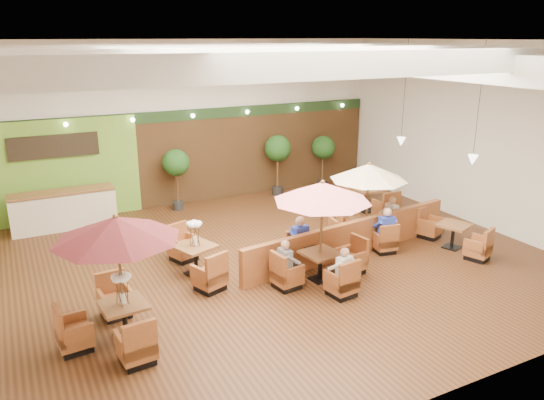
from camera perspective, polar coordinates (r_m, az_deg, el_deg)
room at (r=13.96m, az=-1.55°, el=9.13°), size 14.04×14.00×5.52m
service_counter at (r=17.15m, az=-21.49°, el=-0.99°), size 3.00×0.75×1.18m
booth_divider at (r=14.19m, az=8.61°, el=-4.12°), size 6.86×1.08×0.95m
table_0 at (r=10.19m, az=-16.51°, el=-5.32°), size 2.42×2.51×2.54m
table_1 at (r=12.26m, az=5.37°, el=-1.36°), size 2.48×2.48×2.48m
table_2 at (r=14.82m, az=10.28°, el=1.34°), size 2.34×2.34×2.33m
table_3 at (r=13.08m, az=-8.23°, el=-5.91°), size 1.09×2.71×1.53m
table_4 at (r=15.38m, az=18.86°, el=-3.72°), size 1.02×2.51×0.88m
table_5 at (r=17.87m, az=10.17°, el=-0.02°), size 0.91×2.63×0.98m
topiary_0 at (r=17.74m, az=-10.29°, el=3.72°), size 0.88×0.88×2.06m
topiary_1 at (r=19.12m, az=0.62°, el=5.32°), size 0.95×0.95×2.21m
topiary_2 at (r=20.10m, az=5.53°, el=5.43°), size 0.87×0.87×2.02m
diner_0 at (r=11.92m, az=7.58°, el=-7.04°), size 0.39×0.34×0.72m
diner_1 at (r=13.30m, az=3.17°, el=-4.03°), size 0.45×0.39×0.85m
diner_2 at (r=12.18m, az=1.62°, el=-6.32°), size 0.29×0.36×0.73m
diner_3 at (r=14.45m, az=12.12°, el=-2.71°), size 0.42×0.36×0.81m
diner_4 at (r=15.58m, az=12.59°, el=-1.33°), size 0.30×0.37×0.76m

